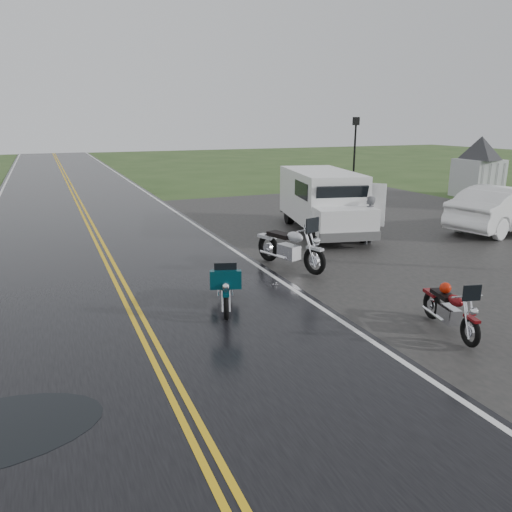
{
  "coord_description": "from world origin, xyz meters",
  "views": [
    {
      "loc": [
        -1.51,
        -8.14,
        4.01
      ],
      "look_at": [
        2.8,
        2.0,
        1.0
      ],
      "focal_mm": 35.0,
      "sensor_mm": 36.0,
      "label": 1
    }
  ],
  "objects_px": {
    "sedan_white": "(504,209)",
    "lamp_post_far_right": "(354,158)",
    "motorcycle_red": "(472,320)",
    "motorcycle_teal": "(226,295)",
    "person_at_van": "(368,221)",
    "visitor_center": "(481,152)",
    "van_white": "(315,211)",
    "motorcycle_silver": "(315,250)"
  },
  "relations": [
    {
      "from": "motorcycle_teal",
      "to": "lamp_post_far_right",
      "type": "xyz_separation_m",
      "value": [
        11.66,
        12.96,
        1.51
      ]
    },
    {
      "from": "visitor_center",
      "to": "motorcycle_red",
      "type": "distance_m",
      "value": 20.44
    },
    {
      "from": "motorcycle_teal",
      "to": "sedan_white",
      "type": "distance_m",
      "value": 13.03
    },
    {
      "from": "person_at_van",
      "to": "lamp_post_far_right",
      "type": "bearing_deg",
      "value": -154.12
    },
    {
      "from": "van_white",
      "to": "motorcycle_silver",
      "type": "bearing_deg",
      "value": -106.76
    },
    {
      "from": "visitor_center",
      "to": "van_white",
      "type": "relative_size",
      "value": 2.77
    },
    {
      "from": "motorcycle_teal",
      "to": "lamp_post_far_right",
      "type": "height_order",
      "value": "lamp_post_far_right"
    },
    {
      "from": "motorcycle_red",
      "to": "motorcycle_teal",
      "type": "relative_size",
      "value": 0.95
    },
    {
      "from": "van_white",
      "to": "lamp_post_far_right",
      "type": "xyz_separation_m",
      "value": [
        6.77,
        7.98,
        0.97
      ]
    },
    {
      "from": "motorcycle_silver",
      "to": "van_white",
      "type": "height_order",
      "value": "van_white"
    },
    {
      "from": "visitor_center",
      "to": "person_at_van",
      "type": "distance_m",
      "value": 13.69
    },
    {
      "from": "visitor_center",
      "to": "motorcycle_silver",
      "type": "distance_m",
      "value": 17.81
    },
    {
      "from": "motorcycle_red",
      "to": "sedan_white",
      "type": "distance_m",
      "value": 11.24
    },
    {
      "from": "visitor_center",
      "to": "motorcycle_silver",
      "type": "relative_size",
      "value": 6.35
    },
    {
      "from": "visitor_center",
      "to": "sedan_white",
      "type": "height_order",
      "value": "visitor_center"
    },
    {
      "from": "motorcycle_teal",
      "to": "sedan_white",
      "type": "bearing_deg",
      "value": 36.89
    },
    {
      "from": "visitor_center",
      "to": "van_white",
      "type": "bearing_deg",
      "value": -155.47
    },
    {
      "from": "visitor_center",
      "to": "motorcycle_silver",
      "type": "xyz_separation_m",
      "value": [
        -15.18,
        -9.17,
        -1.66
      ]
    },
    {
      "from": "motorcycle_red",
      "to": "sedan_white",
      "type": "bearing_deg",
      "value": 52.56
    },
    {
      "from": "person_at_van",
      "to": "lamp_post_far_right",
      "type": "xyz_separation_m",
      "value": [
        5.13,
        8.6,
        1.31
      ]
    },
    {
      "from": "motorcycle_silver",
      "to": "sedan_white",
      "type": "xyz_separation_m",
      "value": [
        9.19,
        2.18,
        0.09
      ]
    },
    {
      "from": "motorcycle_teal",
      "to": "motorcycle_red",
      "type": "bearing_deg",
      "value": -20.57
    },
    {
      "from": "person_at_van",
      "to": "lamp_post_far_right",
      "type": "height_order",
      "value": "lamp_post_far_right"
    },
    {
      "from": "sedan_white",
      "to": "lamp_post_far_right",
      "type": "xyz_separation_m",
      "value": [
        -0.69,
        8.83,
        1.27
      ]
    },
    {
      "from": "visitor_center",
      "to": "person_at_van",
      "type": "xyz_separation_m",
      "value": [
        -11.8,
        -6.76,
        -1.6
      ]
    },
    {
      "from": "motorcycle_red",
      "to": "motorcycle_silver",
      "type": "relative_size",
      "value": 0.75
    },
    {
      "from": "motorcycle_red",
      "to": "van_white",
      "type": "relative_size",
      "value": 0.33
    },
    {
      "from": "motorcycle_red",
      "to": "van_white",
      "type": "height_order",
      "value": "van_white"
    },
    {
      "from": "motorcycle_red",
      "to": "motorcycle_teal",
      "type": "distance_m",
      "value": 4.63
    },
    {
      "from": "motorcycle_silver",
      "to": "van_white",
      "type": "xyz_separation_m",
      "value": [
        1.73,
        3.03,
        0.39
      ]
    },
    {
      "from": "motorcycle_red",
      "to": "person_at_van",
      "type": "relative_size",
      "value": 1.19
    },
    {
      "from": "visitor_center",
      "to": "sedan_white",
      "type": "distance_m",
      "value": 9.34
    },
    {
      "from": "person_at_van",
      "to": "sedan_white",
      "type": "relative_size",
      "value": 0.32
    },
    {
      "from": "motorcycle_teal",
      "to": "person_at_van",
      "type": "height_order",
      "value": "person_at_van"
    },
    {
      "from": "van_white",
      "to": "lamp_post_far_right",
      "type": "distance_m",
      "value": 10.51
    },
    {
      "from": "motorcycle_red",
      "to": "motorcycle_teal",
      "type": "xyz_separation_m",
      "value": [
        -3.6,
        2.91,
        0.03
      ]
    },
    {
      "from": "van_white",
      "to": "sedan_white",
      "type": "distance_m",
      "value": 7.52
    },
    {
      "from": "sedan_white",
      "to": "person_at_van",
      "type": "bearing_deg",
      "value": 75.17
    },
    {
      "from": "motorcycle_red",
      "to": "lamp_post_far_right",
      "type": "bearing_deg",
      "value": 76.8
    },
    {
      "from": "lamp_post_far_right",
      "to": "visitor_center",
      "type": "bearing_deg",
      "value": -15.39
    },
    {
      "from": "visitor_center",
      "to": "van_white",
      "type": "xyz_separation_m",
      "value": [
        -13.45,
        -6.14,
        -1.27
      ]
    },
    {
      "from": "motorcycle_silver",
      "to": "motorcycle_teal",
      "type": "bearing_deg",
      "value": -165.47
    }
  ]
}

